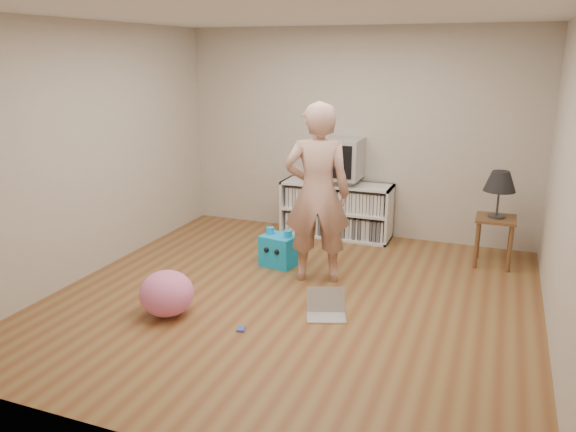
# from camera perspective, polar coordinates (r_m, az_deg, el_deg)

# --- Properties ---
(ground) EXTENTS (4.50, 4.50, 0.00)m
(ground) POSITION_cam_1_polar(r_m,az_deg,el_deg) (5.46, 0.50, -8.38)
(ground) COLOR brown
(ground) RESTS_ON ground
(walls) EXTENTS (4.52, 4.52, 2.60)m
(walls) POSITION_cam_1_polar(r_m,az_deg,el_deg) (5.06, 0.54, 5.12)
(walls) COLOR beige
(walls) RESTS_ON ground
(ceiling) EXTENTS (4.50, 4.50, 0.01)m
(ceiling) POSITION_cam_1_polar(r_m,az_deg,el_deg) (4.98, 0.58, 19.97)
(ceiling) COLOR white
(ceiling) RESTS_ON walls
(media_unit) EXTENTS (1.40, 0.45, 0.70)m
(media_unit) POSITION_cam_1_polar(r_m,az_deg,el_deg) (7.22, 4.97, 0.68)
(media_unit) COLOR white
(media_unit) RESTS_ON ground
(dvd_deck) EXTENTS (0.45, 0.35, 0.07)m
(dvd_deck) POSITION_cam_1_polar(r_m,az_deg,el_deg) (7.11, 5.01, 3.64)
(dvd_deck) COLOR gray
(dvd_deck) RESTS_ON media_unit
(crt_tv) EXTENTS (0.60, 0.53, 0.50)m
(crt_tv) POSITION_cam_1_polar(r_m,az_deg,el_deg) (7.05, 5.06, 5.90)
(crt_tv) COLOR #A2A2A7
(crt_tv) RESTS_ON dvd_deck
(side_table) EXTENTS (0.42, 0.42, 0.55)m
(side_table) POSITION_cam_1_polar(r_m,az_deg,el_deg) (6.57, 20.29, -1.25)
(side_table) COLOR brown
(side_table) RESTS_ON ground
(table_lamp) EXTENTS (0.34, 0.34, 0.52)m
(table_lamp) POSITION_cam_1_polar(r_m,az_deg,el_deg) (6.44, 20.74, 3.21)
(table_lamp) COLOR #333333
(table_lamp) RESTS_ON side_table
(person) EXTENTS (0.77, 0.62, 1.84)m
(person) POSITION_cam_1_polar(r_m,az_deg,el_deg) (5.64, 2.99, 2.28)
(person) COLOR tan
(person) RESTS_ON ground
(laptop) EXTENTS (0.42, 0.38, 0.24)m
(laptop) POSITION_cam_1_polar(r_m,az_deg,el_deg) (5.13, 3.89, -9.35)
(laptop) COLOR silver
(laptop) RESTS_ON ground
(playing_cards) EXTENTS (0.09, 0.10, 0.02)m
(playing_cards) POSITION_cam_1_polar(r_m,az_deg,el_deg) (4.90, -4.80, -11.36)
(playing_cards) COLOR #4453B7
(playing_cards) RESTS_ON ground
(plush_blue) EXTENTS (0.41, 0.36, 0.42)m
(plush_blue) POSITION_cam_1_polar(r_m,az_deg,el_deg) (6.22, -0.93, -3.46)
(plush_blue) COLOR #0EA4FB
(plush_blue) RESTS_ON ground
(plush_pink) EXTENTS (0.53, 0.53, 0.41)m
(plush_pink) POSITION_cam_1_polar(r_m,az_deg,el_deg) (5.18, -12.23, -7.70)
(plush_pink) COLOR pink
(plush_pink) RESTS_ON ground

